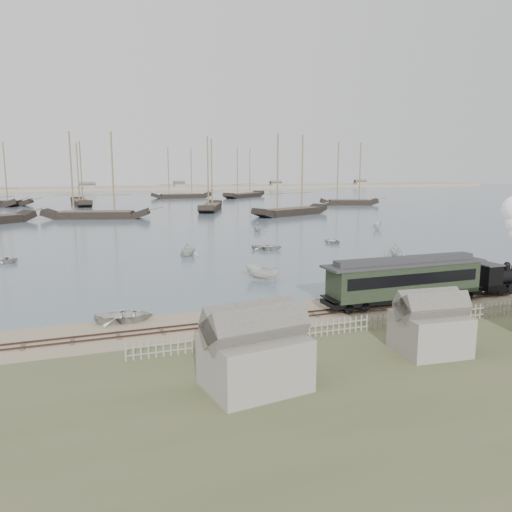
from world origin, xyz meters
name	(u,v)px	position (x,y,z in m)	size (l,w,h in m)	color
ground	(314,307)	(0.00, 0.00, 0.00)	(600.00, 600.00, 0.00)	tan
harbor_water	(121,198)	(0.00, 170.00, 0.03)	(600.00, 336.00, 0.06)	#4C5D6D
rail_track	(325,313)	(0.00, -2.00, 0.04)	(120.00, 1.80, 0.16)	#3A251F
picket_fence_west	(273,343)	(-6.50, -7.00, 0.00)	(19.00, 0.10, 1.20)	gray
picket_fence_east	(500,316)	(12.50, -7.50, 0.00)	(15.00, 0.10, 1.20)	gray
shed_left	(255,387)	(-10.00, -13.00, 0.00)	(5.00, 4.00, 4.10)	gray
shed_mid	(429,352)	(2.00, -12.00, 0.00)	(4.00, 3.50, 3.60)	gray
far_spit	(107,191)	(0.00, 250.00, 0.00)	(500.00, 20.00, 1.80)	tan
passenger_coach	(405,279)	(7.49, -2.00, 2.24)	(14.67, 2.83, 3.56)	black
beached_dinghy	(124,316)	(-15.26, 1.27, 0.44)	(4.30, 3.07, 0.89)	beige
rowboat_1	(188,249)	(-4.40, 27.93, 0.93)	(3.32, 2.87, 1.75)	beige
rowboat_2	(262,273)	(-0.56, 10.68, 0.84)	(4.01, 1.51, 1.55)	beige
rowboat_3	(267,247)	(7.21, 29.00, 0.51)	(4.32, 3.09, 0.90)	beige
rowboat_4	(395,249)	(21.31, 18.52, 0.90)	(3.21, 2.77, 1.69)	beige
rowboat_5	(378,225)	(36.17, 44.82, 0.78)	(3.73, 1.40, 1.44)	beige
rowboat_6	(0,259)	(-27.22, 31.22, 0.49)	(4.20, 3.00, 0.87)	beige
rowboat_7	(258,227)	(13.39, 49.47, 0.96)	(3.43, 2.96, 1.81)	beige
rowboat_8	(331,241)	(19.08, 31.87, 0.42)	(3.51, 2.50, 0.73)	beige
schooner_2	(94,175)	(-13.25, 85.58, 10.06)	(24.19, 5.58, 20.00)	black
schooner_3	(210,174)	(17.70, 98.50, 10.06)	(21.68, 5.00, 20.00)	black
schooner_4	(291,175)	(32.97, 78.02, 10.06)	(23.49, 5.42, 20.00)	black
schooner_5	(350,174)	(65.32, 104.48, 10.06)	(18.40, 4.25, 20.00)	black
schooner_7	(79,174)	(-15.71, 132.34, 10.06)	(21.79, 5.03, 20.00)	black
schooner_8	(181,173)	(22.81, 161.56, 10.06)	(23.83, 5.50, 20.00)	black
schooner_9	(244,173)	(48.24, 158.56, 10.06)	(25.51, 5.89, 20.00)	black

